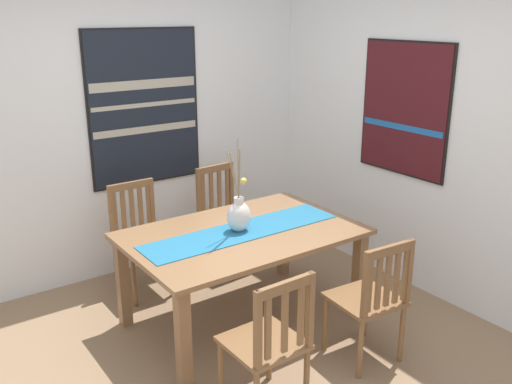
{
  "coord_description": "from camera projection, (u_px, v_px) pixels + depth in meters",
  "views": [
    {
      "loc": [
        -1.81,
        -2.67,
        2.25
      ],
      "look_at": [
        0.42,
        0.46,
        1.0
      ],
      "focal_mm": 39.17,
      "sensor_mm": 36.0,
      "label": 1
    }
  ],
  "objects": [
    {
      "name": "chair_3",
      "position": [
        224.0,
        216.0,
        5.05
      ],
      "size": [
        0.45,
        0.45,
        0.93
      ],
      "color": "brown",
      "rests_on": "ground_plane"
    },
    {
      "name": "centerpiece_vase",
      "position": [
        239.0,
        215.0,
        4.01
      ],
      "size": [
        0.25,
        0.21,
        0.71
      ],
      "color": "silver",
      "rests_on": "dining_table"
    },
    {
      "name": "table_runner",
      "position": [
        242.0,
        231.0,
        4.04
      ],
      "size": [
        1.53,
        0.36,
        0.01
      ],
      "primitive_type": "cube",
      "color": "#236B93",
      "rests_on": "dining_table"
    },
    {
      "name": "dining_table",
      "position": [
        242.0,
        244.0,
        4.07
      ],
      "size": [
        1.66,
        1.09,
        0.73
      ],
      "color": "#8E6642",
      "rests_on": "ground_plane"
    },
    {
      "name": "painting_on_back_wall",
      "position": [
        144.0,
        108.0,
        4.81
      ],
      "size": [
        1.02,
        0.05,
        1.33
      ],
      "color": "black"
    },
    {
      "name": "painting_on_side_wall",
      "position": [
        405.0,
        109.0,
        4.53
      ],
      "size": [
        0.05,
        0.88,
        1.08
      ],
      "color": "black"
    },
    {
      "name": "ground_plane",
      "position": [
        245.0,
        363.0,
        3.77
      ],
      "size": [
        6.4,
        6.4,
        0.03
      ],
      "primitive_type": "cube",
      "color": "#8E7051"
    },
    {
      "name": "wall_side",
      "position": [
        439.0,
        132.0,
        4.37
      ],
      "size": [
        0.12,
        6.4,
        2.7
      ],
      "primitive_type": "cube",
      "color": "white",
      "rests_on": "ground_plane"
    },
    {
      "name": "chair_0",
      "position": [
        372.0,
        298.0,
        3.64
      ],
      "size": [
        0.45,
        0.45,
        0.89
      ],
      "color": "brown",
      "rests_on": "ground_plane"
    },
    {
      "name": "wall_back",
      "position": [
        122.0,
        121.0,
        4.79
      ],
      "size": [
        6.4,
        0.12,
        2.7
      ],
      "primitive_type": "cube",
      "color": "white",
      "rests_on": "ground_plane"
    },
    {
      "name": "chair_2",
      "position": [
        269.0,
        342.0,
        3.16
      ],
      "size": [
        0.42,
        0.42,
        0.9
      ],
      "color": "brown",
      "rests_on": "ground_plane"
    },
    {
      "name": "chair_1",
      "position": [
        140.0,
        236.0,
        4.61
      ],
      "size": [
        0.42,
        0.42,
        0.92
      ],
      "color": "brown",
      "rests_on": "ground_plane"
    }
  ]
}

